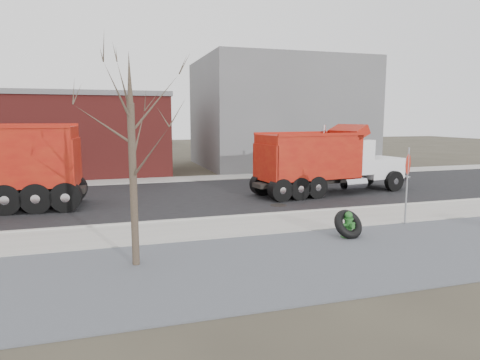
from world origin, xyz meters
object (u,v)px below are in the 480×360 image
object	(u,v)px
truck_tire	(348,224)
stop_sign	(408,172)
fire_hydrant	(348,226)
dump_truck_red_a	(326,159)

from	to	relation	value
truck_tire	stop_sign	size ratio (longest dim) A/B	0.40
truck_tire	fire_hydrant	bearing A→B (deg)	-105.62
stop_sign	dump_truck_red_a	size ratio (longest dim) A/B	0.32
truck_tire	dump_truck_red_a	bearing A→B (deg)	66.82
truck_tire	stop_sign	distance (m)	3.20
fire_hydrant	stop_sign	size ratio (longest dim) A/B	0.31
fire_hydrant	truck_tire	world-z (taller)	truck_tire
stop_sign	truck_tire	bearing A→B (deg)	-179.82
truck_tire	stop_sign	xyz separation A→B (m)	(2.75, 0.85, 1.40)
truck_tire	stop_sign	bearing A→B (deg)	17.15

